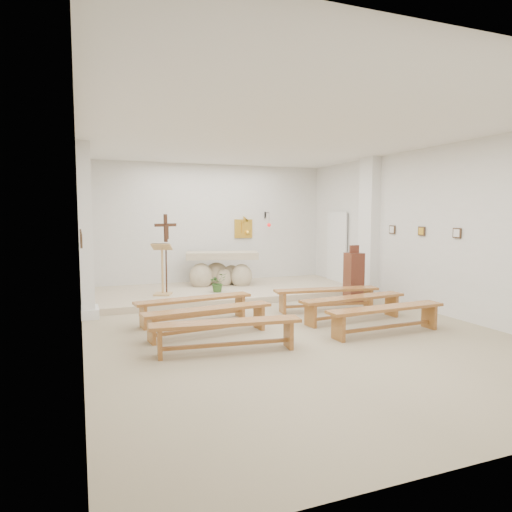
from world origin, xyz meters
name	(u,v)px	position (x,y,z in m)	size (l,w,h in m)	color
ground	(280,325)	(0.00, 0.00, 0.00)	(7.00, 10.00, 0.00)	tan
wall_left	(79,236)	(-3.49, 0.00, 1.75)	(0.02, 10.00, 3.50)	silver
wall_right	(429,230)	(3.49, 0.00, 1.75)	(0.02, 10.00, 3.50)	silver
wall_back	(209,226)	(0.00, 4.99, 1.75)	(7.00, 0.02, 3.50)	silver
ceiling	(281,137)	(0.00, 0.00, 3.49)	(7.00, 10.00, 0.02)	silver
sanctuary_platform	(225,291)	(0.00, 3.50, 0.07)	(6.98, 3.00, 0.15)	#C1AE95
pilaster_left	(86,231)	(-3.37, 2.00, 1.75)	(0.26, 0.55, 3.50)	white
pilaster_right	(369,227)	(3.37, 2.00, 1.75)	(0.26, 0.55, 3.50)	white
gold_wall_relief	(243,229)	(1.05, 4.96, 1.65)	(0.55, 0.04, 0.55)	gold
sanctuary_lamp	(269,223)	(1.75, 4.71, 1.81)	(0.11, 0.36, 0.44)	black
station_frame_left_front	(81,241)	(-3.47, -0.80, 1.72)	(0.03, 0.20, 0.20)	#402C1C
station_frame_left_mid	(81,237)	(-3.47, 0.20, 1.72)	(0.03, 0.20, 0.20)	#402C1C
station_frame_left_rear	(80,235)	(-3.47, 1.20, 1.72)	(0.03, 0.20, 0.20)	#402C1C
station_frame_right_front	(457,233)	(3.47, -0.80, 1.72)	(0.03, 0.20, 0.20)	#402C1C
station_frame_right_mid	(422,231)	(3.47, 0.20, 1.72)	(0.03, 0.20, 0.20)	#402C1C
station_frame_right_rear	(392,230)	(3.47, 1.20, 1.72)	(0.03, 0.20, 0.20)	#402C1C
radiator_left	(84,298)	(-3.43, 2.70, 0.27)	(0.10, 0.85, 0.52)	silver
radiator_right	(354,281)	(3.43, 2.70, 0.27)	(0.10, 0.85, 0.52)	silver
altar	(221,271)	(0.10, 4.12, 0.53)	(2.06, 1.22, 1.00)	#C6B897
lectern	(162,269)	(-1.67, 3.14, 0.78)	(0.56, 0.51, 1.29)	tan
crucifix_stand	(166,248)	(-1.55, 3.26, 1.27)	(0.56, 0.27, 1.94)	#3B2213
potted_plant	(218,283)	(-0.31, 3.09, 0.39)	(0.42, 0.37, 0.47)	#325A24
donation_pedestal	(354,277)	(2.53, 1.36, 0.60)	(0.37, 0.37, 1.36)	#562A18
bench_left_front	(194,304)	(-1.46, 0.78, 0.36)	(2.33, 0.66, 0.49)	#A36C2F
bench_right_front	(327,294)	(1.46, 0.78, 0.36)	(2.33, 0.68, 0.49)	#A36C2F
bench_left_second	(208,315)	(-1.46, -0.25, 0.36)	(2.33, 0.63, 0.49)	#A36C2F
bench_right_second	(353,303)	(1.46, -0.25, 0.36)	(2.32, 0.58, 0.49)	#A36C2F
bench_left_third	(226,329)	(-1.46, -1.28, 0.36)	(2.33, 0.63, 0.49)	#A36C2F
bench_right_third	(386,314)	(1.46, -1.28, 0.36)	(2.31, 0.47, 0.49)	#A36C2F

